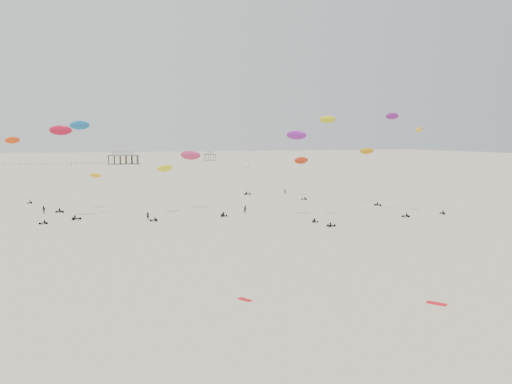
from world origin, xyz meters
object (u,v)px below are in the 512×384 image
object	(u,v)px
rig_3	(370,165)
spectator_0	(148,219)
pavilion_main	(123,158)
pavilion_small	(210,156)

from	to	relation	value
rig_3	spectator_0	xyz separation A→B (m)	(-62.70, -6.76, -11.23)
pavilion_main	pavilion_small	distance (m)	76.16
spectator_0	pavilion_small	bearing A→B (deg)	-96.50
pavilion_small	spectator_0	xyz separation A→B (m)	(-81.90, -278.61, -3.49)
pavilion_main	pavilion_small	size ratio (longest dim) A/B	2.33
pavilion_main	spectator_0	world-z (taller)	pavilion_main
pavilion_main	rig_3	bearing A→B (deg)	-78.14
rig_3	pavilion_main	bearing A→B (deg)	-97.25
rig_3	pavilion_small	bearing A→B (deg)	-113.15
pavilion_main	spectator_0	bearing A→B (deg)	-92.74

